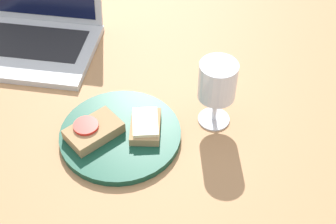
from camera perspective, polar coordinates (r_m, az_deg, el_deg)
wooden_table at (r=101.88cm, az=-2.83°, el=-2.46°), size 140.00×140.00×3.00cm
plate at (r=98.75cm, az=-5.82°, el=-2.76°), size 25.47×25.47×1.54cm
sandwich_with_cheese at (r=97.35cm, az=-2.77°, el=-1.64°), size 7.21×9.98×2.72cm
sandwich_with_tomato at (r=97.39cm, az=-9.11°, el=-2.25°), size 12.45×12.95×3.07cm
wine_glass at (r=95.11cm, az=6.04°, el=3.55°), size 7.88×7.88×15.59cm
laptop at (r=125.26cm, az=-16.31°, el=9.98°), size 33.30×28.18×23.31cm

